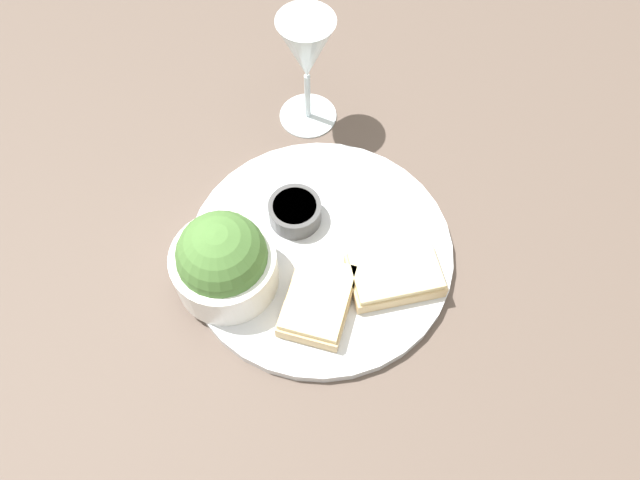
{
  "coord_description": "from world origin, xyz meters",
  "views": [
    {
      "loc": [
        0.2,
        0.28,
        0.65
      ],
      "look_at": [
        0.0,
        0.0,
        0.03
      ],
      "focal_mm": 35.0,
      "sensor_mm": 36.0,
      "label": 1
    }
  ],
  "objects_px": {
    "salad_bowl": "(224,262)",
    "wine_glass": "(307,55)",
    "cheese_toast_far": "(318,300)",
    "sauce_ramekin": "(297,210)",
    "cheese_toast_near": "(395,274)"
  },
  "relations": [
    {
      "from": "sauce_ramekin",
      "to": "wine_glass",
      "type": "height_order",
      "value": "wine_glass"
    },
    {
      "from": "salad_bowl",
      "to": "wine_glass",
      "type": "bearing_deg",
      "value": -144.66
    },
    {
      "from": "wine_glass",
      "to": "salad_bowl",
      "type": "bearing_deg",
      "value": 35.34
    },
    {
      "from": "salad_bowl",
      "to": "cheese_toast_near",
      "type": "height_order",
      "value": "salad_bowl"
    },
    {
      "from": "salad_bowl",
      "to": "sauce_ramekin",
      "type": "xyz_separation_m",
      "value": [
        -0.11,
        -0.02,
        -0.03
      ]
    },
    {
      "from": "sauce_ramekin",
      "to": "cheese_toast_near",
      "type": "distance_m",
      "value": 0.14
    },
    {
      "from": "salad_bowl",
      "to": "cheese_toast_far",
      "type": "xyz_separation_m",
      "value": [
        -0.06,
        0.09,
        -0.03
      ]
    },
    {
      "from": "sauce_ramekin",
      "to": "cheese_toast_near",
      "type": "height_order",
      "value": "sauce_ramekin"
    },
    {
      "from": "sauce_ramekin",
      "to": "cheese_toast_far",
      "type": "xyz_separation_m",
      "value": [
        0.05,
        0.11,
        -0.0
      ]
    },
    {
      "from": "cheese_toast_near",
      "to": "cheese_toast_far",
      "type": "bearing_deg",
      "value": -15.11
    },
    {
      "from": "salad_bowl",
      "to": "sauce_ramekin",
      "type": "height_order",
      "value": "salad_bowl"
    },
    {
      "from": "salad_bowl",
      "to": "cheese_toast_near",
      "type": "xyz_separation_m",
      "value": [
        -0.15,
        0.11,
        -0.03
      ]
    },
    {
      "from": "salad_bowl",
      "to": "cheese_toast_near",
      "type": "relative_size",
      "value": 0.96
    },
    {
      "from": "cheese_toast_far",
      "to": "wine_glass",
      "type": "distance_m",
      "value": 0.29
    },
    {
      "from": "salad_bowl",
      "to": "cheese_toast_far",
      "type": "relative_size",
      "value": 0.98
    }
  ]
}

